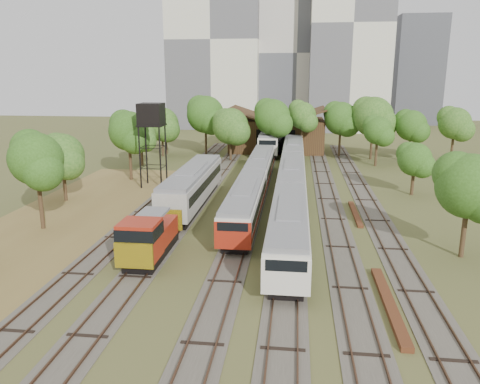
# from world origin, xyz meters

# --- Properties ---
(ground) EXTENTS (240.00, 240.00, 0.00)m
(ground) POSITION_xyz_m (0.00, 0.00, 0.00)
(ground) COLOR #475123
(ground) RESTS_ON ground
(dry_grass_patch) EXTENTS (14.00, 60.00, 0.04)m
(dry_grass_patch) POSITION_xyz_m (-18.00, 8.00, 0.02)
(dry_grass_patch) COLOR brown
(dry_grass_patch) RESTS_ON ground
(tracks) EXTENTS (24.60, 80.00, 0.19)m
(tracks) POSITION_xyz_m (-0.67, 25.00, 0.04)
(tracks) COLOR #4C473D
(tracks) RESTS_ON ground
(railcar_red_set) EXTENTS (2.72, 34.57, 3.36)m
(railcar_red_set) POSITION_xyz_m (-2.00, 24.41, 1.78)
(railcar_red_set) COLOR black
(railcar_red_set) RESTS_ON ground
(railcar_green_set) EXTENTS (2.87, 52.08, 3.55)m
(railcar_green_set) POSITION_xyz_m (2.00, 26.23, 1.88)
(railcar_green_set) COLOR black
(railcar_green_set) RESTS_ON ground
(railcar_rear) EXTENTS (3.16, 16.08, 3.92)m
(railcar_rear) POSITION_xyz_m (-2.00, 55.17, 2.07)
(railcar_rear) COLOR black
(railcar_rear) RESTS_ON ground
(shunter_locomotive) EXTENTS (2.65, 8.10, 3.47)m
(shunter_locomotive) POSITION_xyz_m (-8.00, 6.29, 1.66)
(shunter_locomotive) COLOR black
(shunter_locomotive) RESTS_ON ground
(old_grey_coach) EXTENTS (3.06, 18.00, 3.78)m
(old_grey_coach) POSITION_xyz_m (-8.00, 21.15, 2.07)
(old_grey_coach) COLOR black
(old_grey_coach) RESTS_ON ground
(water_tower) EXTENTS (2.85, 2.85, 9.86)m
(water_tower) POSITION_xyz_m (-14.44, 28.74, 8.31)
(water_tower) COLOR black
(water_tower) RESTS_ON ground
(rail_pile_near) EXTENTS (0.64, 9.58, 0.32)m
(rail_pile_near) POSITION_xyz_m (8.00, 1.14, 0.16)
(rail_pile_near) COLOR #5D311A
(rail_pile_near) RESTS_ON ground
(rail_pile_far) EXTENTS (0.51, 8.10, 0.26)m
(rail_pile_far) POSITION_xyz_m (8.20, 19.48, 0.13)
(rail_pile_far) COLOR #5D311A
(rail_pile_far) RESTS_ON ground
(maintenance_shed) EXTENTS (16.45, 11.55, 7.58)m
(maintenance_shed) POSITION_xyz_m (-1.00, 57.98, 2.91)
(maintenance_shed) COLOR #3B2415
(maintenance_shed) RESTS_ON ground
(tree_band_left) EXTENTS (8.21, 65.28, 9.03)m
(tree_band_left) POSITION_xyz_m (-20.07, 17.73, 5.49)
(tree_band_left) COLOR #382616
(tree_band_left) RESTS_ON ground
(tree_band_far) EXTENTS (49.84, 11.28, 9.76)m
(tree_band_far) POSITION_xyz_m (1.34, 50.06, 6.15)
(tree_band_far) COLOR #382616
(tree_band_far) RESTS_ON ground
(tree_band_right) EXTENTS (5.20, 39.88, 7.71)m
(tree_band_right) POSITION_xyz_m (14.66, 24.72, 4.99)
(tree_band_right) COLOR #382616
(tree_band_right) RESTS_ON ground
(tower_left) EXTENTS (22.00, 16.00, 42.00)m
(tower_left) POSITION_xyz_m (-18.00, 95.00, 21.00)
(tower_left) COLOR beige
(tower_left) RESTS_ON ground
(tower_centre) EXTENTS (20.00, 18.00, 36.00)m
(tower_centre) POSITION_xyz_m (2.00, 100.00, 18.00)
(tower_centre) COLOR beige
(tower_centre) RESTS_ON ground
(tower_right) EXTENTS (18.00, 16.00, 48.00)m
(tower_right) POSITION_xyz_m (14.00, 92.00, 24.00)
(tower_right) COLOR beige
(tower_right) RESTS_ON ground
(tower_far_right) EXTENTS (12.00, 12.00, 28.00)m
(tower_far_right) POSITION_xyz_m (34.00, 110.00, 14.00)
(tower_far_right) COLOR #45464D
(tower_far_right) RESTS_ON ground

